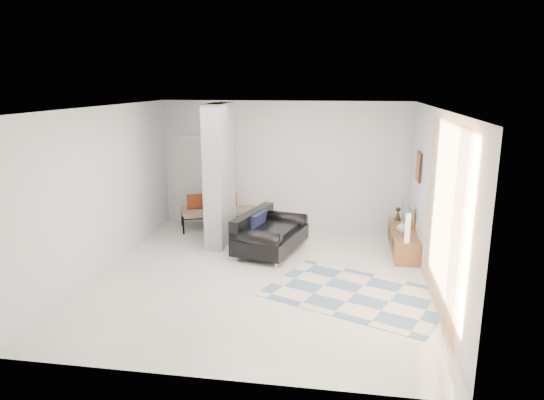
# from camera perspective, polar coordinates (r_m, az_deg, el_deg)

# --- Properties ---
(floor) EXTENTS (6.00, 6.00, 0.00)m
(floor) POSITION_cam_1_polar(r_m,az_deg,el_deg) (8.33, -1.42, -8.81)
(floor) COLOR beige
(floor) RESTS_ON ground
(ceiling) EXTENTS (6.00, 6.00, 0.00)m
(ceiling) POSITION_cam_1_polar(r_m,az_deg,el_deg) (7.71, -1.55, 10.80)
(ceiling) COLOR white
(ceiling) RESTS_ON wall_back
(wall_back) EXTENTS (6.00, 0.00, 6.00)m
(wall_back) POSITION_cam_1_polar(r_m,az_deg,el_deg) (10.81, 1.42, 4.16)
(wall_back) COLOR silver
(wall_back) RESTS_ON ground
(wall_front) EXTENTS (6.00, 0.00, 6.00)m
(wall_front) POSITION_cam_1_polar(r_m,az_deg,el_deg) (5.10, -7.68, -6.94)
(wall_front) COLOR silver
(wall_front) RESTS_ON ground
(wall_left) EXTENTS (0.00, 6.00, 6.00)m
(wall_left) POSITION_cam_1_polar(r_m,az_deg,el_deg) (8.82, -19.34, 1.21)
(wall_left) COLOR silver
(wall_left) RESTS_ON ground
(wall_right) EXTENTS (0.00, 6.00, 6.00)m
(wall_right) POSITION_cam_1_polar(r_m,az_deg,el_deg) (7.89, 18.57, -0.13)
(wall_right) COLOR silver
(wall_right) RESTS_ON ground
(partition_column) EXTENTS (0.35, 1.20, 2.80)m
(partition_column) POSITION_cam_1_polar(r_m,az_deg,el_deg) (9.67, -6.18, 2.96)
(partition_column) COLOR #9CA0A3
(partition_column) RESTS_ON floor
(hallway_door) EXTENTS (0.85, 0.06, 2.04)m
(hallway_door) POSITION_cam_1_polar(r_m,az_deg,el_deg) (11.31, -9.23, 2.45)
(hallway_door) COLOR silver
(hallway_door) RESTS_ON floor
(curtain) EXTENTS (0.00, 2.55, 2.55)m
(curtain) POSITION_cam_1_polar(r_m,az_deg,el_deg) (6.76, 19.45, -1.99)
(curtain) COLOR #EC943E
(curtain) RESTS_ON wall_right
(wall_art) EXTENTS (0.04, 0.45, 0.55)m
(wall_art) POSITION_cam_1_polar(r_m,az_deg,el_deg) (9.48, 16.89, 3.76)
(wall_art) COLOR #36190E
(wall_art) RESTS_ON wall_right
(media_console) EXTENTS (0.45, 1.87, 0.80)m
(media_console) POSITION_cam_1_polar(r_m,az_deg,el_deg) (9.80, 15.15, -4.53)
(media_console) COLOR brown
(media_console) RESTS_ON floor
(loveseat) EXTENTS (1.34, 1.85, 0.76)m
(loveseat) POSITION_cam_1_polar(r_m,az_deg,el_deg) (9.34, -0.48, -3.98)
(loveseat) COLOR silver
(loveseat) RESTS_ON floor
(daybed) EXTENTS (1.82, 1.28, 0.77)m
(daybed) POSITION_cam_1_polar(r_m,az_deg,el_deg) (10.93, -6.36, -1.07)
(daybed) COLOR black
(daybed) RESTS_ON floor
(area_rug) EXTENTS (3.10, 2.64, 0.01)m
(area_rug) POSITION_cam_1_polar(r_m,az_deg,el_deg) (7.75, 9.81, -10.77)
(area_rug) COLOR beige
(area_rug) RESTS_ON floor
(cylinder_lamp) EXTENTS (0.10, 0.10, 0.53)m
(cylinder_lamp) POSITION_cam_1_polar(r_m,az_deg,el_deg) (8.95, 15.67, -3.20)
(cylinder_lamp) COLOR beige
(cylinder_lamp) RESTS_ON media_console
(bronze_figurine) EXTENTS (0.14, 0.14, 0.27)m
(bronze_figurine) POSITION_cam_1_polar(r_m,az_deg,el_deg) (10.38, 14.60, -1.57)
(bronze_figurine) COLOR #322416
(bronze_figurine) RESTS_ON media_console
(vase) EXTENTS (0.22, 0.22, 0.22)m
(vase) POSITION_cam_1_polar(r_m,az_deg,el_deg) (9.59, 15.03, -3.02)
(vase) COLOR silver
(vase) RESTS_ON media_console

